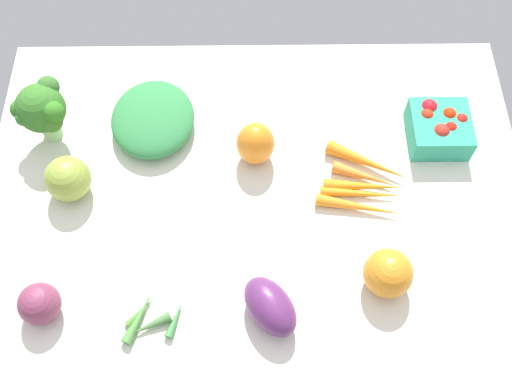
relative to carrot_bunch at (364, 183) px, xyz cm
name	(u,v)px	position (x,y,z in cm)	size (l,w,h in cm)	color
tablecloth	(256,200)	(-20.57, -2.21, -2.24)	(104.00, 76.00, 2.00)	silver
carrot_bunch	(364,183)	(0.00, 0.00, 0.00)	(18.84, 17.43, 2.82)	orange
red_onion_near_basket	(39,304)	(-57.22, -24.16, 2.38)	(7.23, 7.23, 7.23)	#7C3451
eggplant	(270,307)	(-18.42, -25.02, 2.30)	(11.55, 7.08, 7.08)	#5E2A61
heirloom_tomato_orange	(388,273)	(1.86, -19.58, 3.07)	(8.63, 8.63, 8.63)	orange
heirloom_tomato_green	(68,179)	(-55.51, -0.31, 3.07)	(8.62, 8.62, 8.62)	#8FA63D
broccoli_head	(42,109)	(-61.00, 12.42, 7.41)	(10.92, 10.57, 13.54)	#9ED183
bell_pepper_orange	(254,144)	(-20.79, 6.92, 3.38)	(7.39, 7.39, 9.25)	orange
okra_pile	(149,319)	(-39.06, -26.19, -0.34)	(10.78, 9.56, 1.94)	#48843B
leafy_greens_clump	(153,119)	(-41.02, 14.29, 1.46)	(16.59, 18.90, 5.40)	#308143
berry_basket	(439,128)	(15.65, 11.19, 1.99)	(11.58, 11.58, 6.76)	teal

